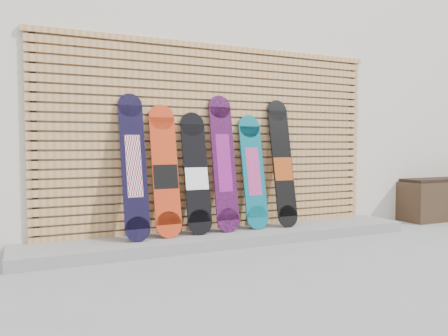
{
  "coord_description": "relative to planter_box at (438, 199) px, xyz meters",
  "views": [
    {
      "loc": [
        -2.24,
        -3.81,
        1.11
      ],
      "look_at": [
        -0.17,
        0.75,
        0.85
      ],
      "focal_mm": 35.0,
      "sensor_mm": 36.0,
      "label": 1
    }
  ],
  "objects": [
    {
      "name": "building",
      "position": [
        -2.92,
        2.67,
        1.5
      ],
      "size": [
        12.0,
        5.0,
        3.6
      ],
      "primitive_type": "cube",
      "color": "beige",
      "rests_on": "ground"
    },
    {
      "name": "ground",
      "position": [
        -3.42,
        -0.83,
        -0.3
      ],
      "size": [
        80.0,
        80.0,
        0.0
      ],
      "primitive_type": "plane",
      "color": "gray",
      "rests_on": "ground"
    },
    {
      "name": "snowboard_1",
      "position": [
        -4.29,
        -0.05,
        0.53
      ],
      "size": [
        0.29,
        0.34,
        1.45
      ],
      "color": "red",
      "rests_on": "concrete_step"
    },
    {
      "name": "snowboard_3",
      "position": [
        -3.58,
        -0.04,
        0.61
      ],
      "size": [
        0.28,
        0.31,
        1.58
      ],
      "color": "black",
      "rests_on": "concrete_step"
    },
    {
      "name": "concrete_step",
      "position": [
        -3.57,
        -0.15,
        -0.24
      ],
      "size": [
        4.6,
        0.7,
        0.12
      ],
      "primitive_type": "cube",
      "color": "gray",
      "rests_on": "ground"
    },
    {
      "name": "snowboard_2",
      "position": [
        -3.93,
        -0.05,
        0.49
      ],
      "size": [
        0.28,
        0.32,
        1.37
      ],
      "color": "black",
      "rests_on": "concrete_step"
    },
    {
      "name": "planter_box",
      "position": [
        0.0,
        0.0,
        0.0
      ],
      "size": [
        1.37,
        0.57,
        0.62
      ],
      "color": "#312216",
      "rests_on": "ground"
    },
    {
      "name": "snowboard_5",
      "position": [
        -2.8,
        -0.06,
        0.58
      ],
      "size": [
        0.27,
        0.34,
        1.56
      ],
      "color": "black",
      "rests_on": "concrete_step"
    },
    {
      "name": "snowboard_4",
      "position": [
        -3.19,
        -0.04,
        0.5
      ],
      "size": [
        0.28,
        0.3,
        1.36
      ],
      "color": "#0B5E70",
      "rests_on": "concrete_step"
    },
    {
      "name": "slat_wall",
      "position": [
        -3.57,
        0.14,
        0.91
      ],
      "size": [
        4.26,
        0.08,
        2.29
      ],
      "color": "#B7844C",
      "rests_on": "ground"
    },
    {
      "name": "snowboard_0",
      "position": [
        -4.64,
        -0.07,
        0.59
      ],
      "size": [
        0.26,
        0.38,
        1.55
      ],
      "color": "black",
      "rests_on": "concrete_step"
    }
  ]
}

